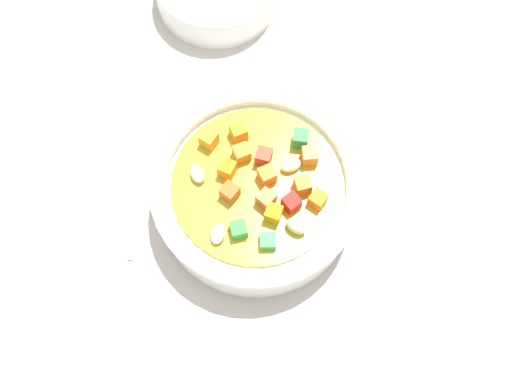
{
  "coord_description": "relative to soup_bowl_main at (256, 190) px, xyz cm",
  "views": [
    {
      "loc": [
        8.99,
        18.46,
        55.66
      ],
      "look_at": [
        0.0,
        0.0,
        2.82
      ],
      "focal_mm": 40.23,
      "sensor_mm": 36.0,
      "label": 1
    }
  ],
  "objects": [
    {
      "name": "soup_bowl_main",
      "position": [
        0.0,
        0.0,
        0.0
      ],
      "size": [
        20.48,
        20.48,
        6.81
      ],
      "color": "white",
      "rests_on": "ground_plane"
    },
    {
      "name": "spoon",
      "position": [
        14.42,
        0.88,
        -2.87
      ],
      "size": [
        12.53,
        21.83,
        0.88
      ],
      "rotation": [
        0.0,
        0.0,
        1.09
      ],
      "color": "silver",
      "rests_on": "ground_plane"
    },
    {
      "name": "ground_plane",
      "position": [
        0.01,
        -0.01,
        -4.26
      ],
      "size": [
        140.0,
        140.0,
        2.0
      ],
      "primitive_type": "cube",
      "color": "#BAB2A0"
    }
  ]
}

